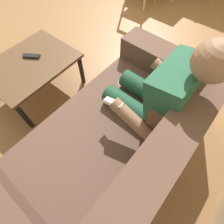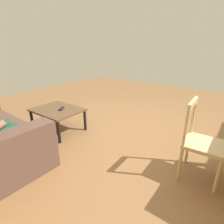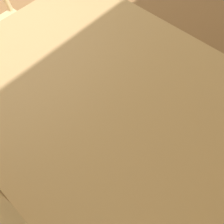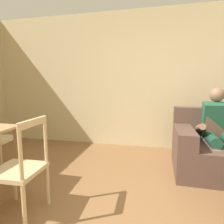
% 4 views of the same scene
% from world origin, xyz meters
% --- Properties ---
extents(ground_plane, '(8.90, 8.90, 0.00)m').
position_xyz_m(ground_plane, '(0.00, 0.00, 0.00)').
color(ground_plane, brown).
extents(coffee_table, '(0.86, 0.67, 0.41)m').
position_xyz_m(coffee_table, '(1.14, 0.62, 0.36)').
color(coffee_table, brown).
rests_on(coffee_table, ground_plane).
extents(tv_remote, '(0.14, 0.17, 0.02)m').
position_xyz_m(tv_remote, '(1.07, 0.58, 0.43)').
color(tv_remote, black).
rests_on(tv_remote, coffee_table).
extents(dining_chair_facing_couch, '(0.44, 0.44, 0.93)m').
position_xyz_m(dining_chair_facing_couch, '(-1.20, 0.40, 0.45)').
color(dining_chair_facing_couch, '#D1B27F').
rests_on(dining_chair_facing_couch, ground_plane).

